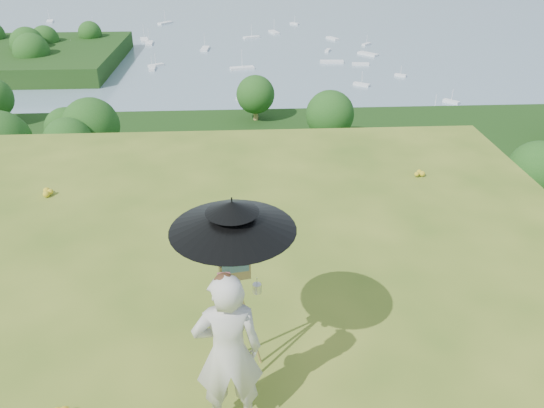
{
  "coord_description": "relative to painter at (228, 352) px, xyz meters",
  "views": [
    {
      "loc": [
        1.39,
        -5.03,
        4.49
      ],
      "look_at": [
        1.77,
        1.69,
        0.84
      ],
      "focal_mm": 35.0,
      "sensor_mm": 36.0,
      "label": 1
    }
  ],
  "objects": [
    {
      "name": "ground",
      "position": [
        -1.18,
        1.31,
        -0.9
      ],
      "size": [
        14.0,
        14.0,
        0.0
      ],
      "primitive_type": "plane",
      "color": "#486A1E",
      "rests_on": "ground"
    },
    {
      "name": "forest_slope",
      "position": [
        -1.18,
        36.31,
        -29.9
      ],
      "size": [
        140.0,
        56.0,
        22.0
      ],
      "primitive_type": "cube",
      "color": "#12380F",
      "rests_on": "bay_water"
    },
    {
      "name": "shoreline_tier",
      "position": [
        -1.18,
        76.31,
        -36.9
      ],
      "size": [
        170.0,
        28.0,
        8.0
      ],
      "primitive_type": "cube",
      "color": "#6C6656",
      "rests_on": "bay_water"
    },
    {
      "name": "bay_water",
      "position": [
        -1.18,
        241.31,
        -34.9
      ],
      "size": [
        700.0,
        700.0,
        0.0
      ],
      "primitive_type": "plane",
      "color": "#769BA9",
      "rests_on": "ground"
    },
    {
      "name": "slope_trees",
      "position": [
        -1.18,
        36.31,
        -15.9
      ],
      "size": [
        110.0,
        50.0,
        6.0
      ],
      "primitive_type": null,
      "color": "#194C16",
      "rests_on": "forest_slope"
    },
    {
      "name": "harbor_town",
      "position": [
        -1.18,
        76.31,
        -30.4
      ],
      "size": [
        110.0,
        22.0,
        5.0
      ],
      "primitive_type": null,
      "color": "silver",
      "rests_on": "shoreline_tier"
    },
    {
      "name": "moored_boats",
      "position": [
        -13.68,
        162.31,
        -34.55
      ],
      "size": [
        140.0,
        140.0,
        0.7
      ],
      "primitive_type": null,
      "color": "white",
      "rests_on": "bay_water"
    },
    {
      "name": "wildflowers",
      "position": [
        -1.18,
        1.56,
        -0.84
      ],
      "size": [
        10.0,
        10.5,
        0.12
      ],
      "primitive_type": null,
      "color": "gold",
      "rests_on": "ground"
    },
    {
      "name": "painter",
      "position": [
        0.0,
        0.0,
        0.0
      ],
      "size": [
        0.69,
        0.48,
        1.79
      ],
      "primitive_type": "imported",
      "rotation": [
        0.0,
        0.0,
        3.22
      ],
      "color": "beige",
      "rests_on": "ground"
    },
    {
      "name": "field_easel",
      "position": [
        0.08,
        0.61,
        -0.08
      ],
      "size": [
        0.72,
        0.72,
        1.63
      ],
      "primitive_type": null,
      "rotation": [
        0.0,
        0.0,
        0.19
      ],
      "color": "#A58945",
      "rests_on": "ground"
    },
    {
      "name": "sun_umbrella",
      "position": [
        0.07,
        0.64,
        0.87
      ],
      "size": [
        1.44,
        1.44,
        0.87
      ],
      "primitive_type": null,
      "rotation": [
        0.0,
        0.0,
        0.19
      ],
      "color": "black",
      "rests_on": "field_easel"
    },
    {
      "name": "painter_cap",
      "position": [
        0.0,
        0.0,
        0.84
      ],
      "size": [
        0.21,
        0.24,
        0.1
      ],
      "primitive_type": null,
      "rotation": [
        0.0,
        0.0,
        0.07
      ],
      "color": "#C76E6D",
      "rests_on": "painter"
    }
  ]
}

